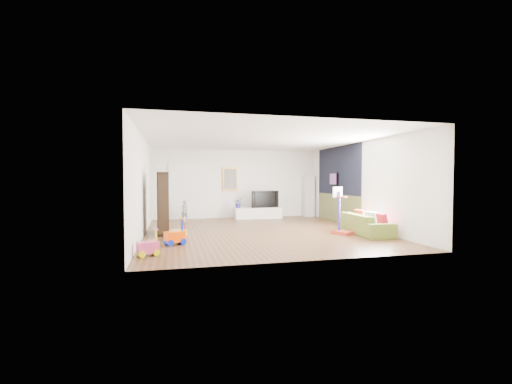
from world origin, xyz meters
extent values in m
cube|color=brown|center=(0.00, 0.00, 0.00)|extent=(6.50, 7.50, 0.00)
cube|color=white|center=(0.00, 0.00, 2.70)|extent=(6.50, 7.50, 0.00)
cube|color=white|center=(0.00, 3.75, 1.35)|extent=(6.50, 0.00, 2.70)
cube|color=silver|center=(0.00, -3.75, 1.35)|extent=(6.50, 0.00, 2.70)
cube|color=silver|center=(-3.25, 0.00, 1.35)|extent=(0.00, 7.50, 2.70)
cube|color=silver|center=(3.25, 0.00, 1.35)|extent=(0.00, 7.50, 2.70)
cube|color=black|center=(3.23, 1.40, 1.85)|extent=(0.01, 3.20, 1.70)
cube|color=brown|center=(3.23, 1.40, 0.50)|extent=(0.01, 3.20, 1.00)
cube|color=white|center=(-1.90, 3.71, 1.05)|extent=(1.45, 0.06, 2.10)
cube|color=gold|center=(-0.25, 3.71, 1.55)|extent=(0.62, 0.06, 0.92)
cube|color=#7F3F8C|center=(3.17, 1.60, 1.55)|extent=(0.04, 0.56, 0.46)
cube|color=white|center=(0.77, 3.21, 0.21)|extent=(1.84, 0.47, 0.43)
cube|color=silver|center=(2.99, 3.49, 0.84)|extent=(0.42, 0.42, 1.68)
cube|color=black|center=(-2.75, 0.30, 0.87)|extent=(0.36, 1.20, 1.73)
imported|color=olive|center=(2.78, -1.15, 0.28)|extent=(0.84, 1.98, 0.57)
cube|color=#C33A2B|center=(2.16, -1.06, 0.67)|extent=(0.65, 0.70, 1.34)
cube|color=gold|center=(-2.33, -0.94, 0.25)|extent=(0.41, 0.30, 0.50)
cube|color=#FC4E00|center=(-2.43, -1.53, 0.30)|extent=(0.52, 0.44, 0.59)
cube|color=#E6407F|center=(-2.97, -2.60, 0.27)|extent=(0.47, 0.38, 0.54)
imported|color=gray|center=(-2.06, 3.22, 0.38)|extent=(0.33, 0.28, 0.75)
imported|color=black|center=(1.01, 3.24, 0.76)|extent=(1.16, 0.37, 0.66)
imported|color=navy|center=(-0.01, 3.23, 0.63)|extent=(0.39, 0.35, 0.39)
cube|color=#B3132B|center=(2.95, -1.71, 0.45)|extent=(0.10, 0.36, 0.36)
cube|color=white|center=(2.98, -1.18, 0.45)|extent=(0.20, 0.37, 0.36)
cube|color=#B53821|center=(2.97, -0.58, 0.45)|extent=(0.16, 0.38, 0.37)
camera|label=1|loc=(-2.46, -9.73, 1.54)|focal=24.00mm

